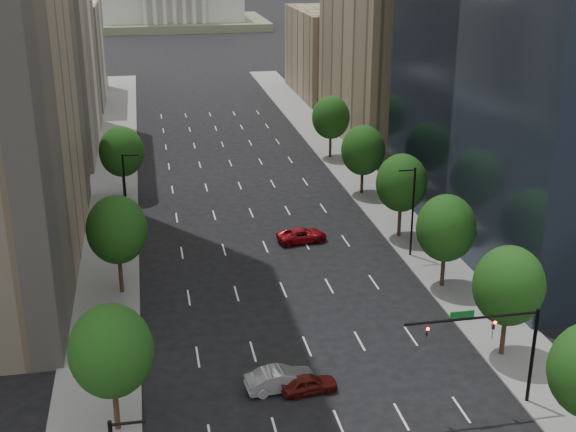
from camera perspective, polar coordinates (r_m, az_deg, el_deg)
sidewalk_left at (r=76.34m, az=-13.28°, el=-3.03°), size 6.00×200.00×0.15m
sidewalk_right at (r=80.68m, az=9.24°, el=-1.43°), size 6.00×200.00×0.15m
midrise_cream_left at (r=114.69m, az=-18.21°, el=13.34°), size 14.00×30.00×35.00m
filler_left at (r=148.30m, az=-16.40°, el=11.61°), size 14.00×26.00×18.00m
parking_tan_right at (r=116.84m, az=7.48°, el=13.04°), size 14.00×30.00×30.00m
filler_right at (r=149.22m, az=3.40°, el=12.05°), size 14.00×26.00×16.00m
tree_right_1 at (r=57.75m, az=16.10°, el=-5.01°), size 5.20×5.20×8.75m
tree_right_2 at (r=67.78m, az=11.67°, el=-0.89°), size 5.20×5.20×8.61m
tree_right_3 at (r=78.23m, az=8.44°, el=2.45°), size 5.20×5.20×8.89m
tree_right_4 at (r=91.11m, az=5.60°, el=4.88°), size 5.20×5.20×8.46m
tree_right_5 at (r=106.00m, az=3.20°, el=7.33°), size 5.20×5.20×8.75m
tree_left_0 at (r=48.64m, az=-13.03°, el=-9.76°), size 5.20×5.20×8.75m
tree_left_1 at (r=66.65m, az=-12.61°, el=-1.01°), size 5.20×5.20×8.97m
tree_left_2 at (r=91.46m, az=-12.28°, el=4.71°), size 5.20×5.20×8.68m
streetlight_rn at (r=73.94m, az=9.22°, el=0.47°), size 1.70×0.20×9.00m
streetlight_ln at (r=79.24m, az=-11.96°, el=1.66°), size 1.70×0.20×9.00m
traffic_signal at (r=51.81m, az=15.47°, el=-8.74°), size 9.12×0.40×7.38m
capitol at (r=260.96m, az=-8.62°, el=15.60°), size 60.00×40.00×35.20m
foothills at (r=614.99m, az=-6.63°, el=14.05°), size 720.00×413.00×263.00m
car_maroon at (r=53.74m, az=1.56°, el=-12.37°), size 4.11×2.03×1.35m
car_silver at (r=53.95m, az=-0.54°, el=-12.04°), size 5.09×2.28×1.62m
car_red_far at (r=77.97m, az=1.04°, el=-1.44°), size 5.37×2.99×1.42m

